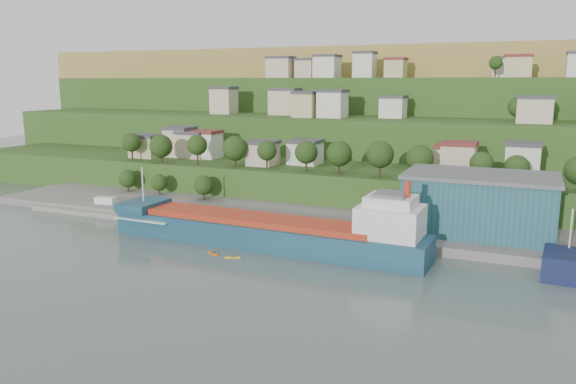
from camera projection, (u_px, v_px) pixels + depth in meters
The scene contains 10 objects.
ground at pixel (262, 259), 108.93m from camera, with size 500.00×500.00×0.00m, color #4D5E57.
quay at pixel (396, 234), 126.27m from camera, with size 220.00×26.00×4.00m, color slate.
pebble_beach at pixel (114, 210), 150.24m from camera, with size 40.00×18.00×2.40m, color slate.
hillside at pixel (422, 155), 260.60m from camera, with size 360.00×210.74×96.00m.
cargo_ship_near at pixel (274, 233), 116.44m from camera, with size 69.44×12.99×17.77m.
warehouse at pixel (479, 203), 119.16m from camera, with size 31.04×19.07×12.80m.
caravan at pixel (105, 202), 148.39m from camera, with size 5.42×2.26×2.53m, color white.
dinghy at pixel (129, 208), 145.04m from camera, with size 4.28×1.60×0.86m, color silver.
kayak_orange at pixel (213, 253), 111.87m from camera, with size 3.33×1.88×0.84m.
kayak_yellow at pixel (233, 257), 109.39m from camera, with size 3.07×1.79×0.78m.
Camera 1 is at (46.26, -93.60, 34.03)m, focal length 35.00 mm.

